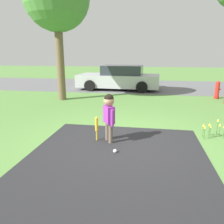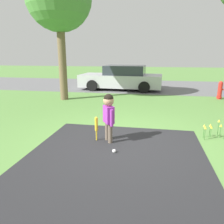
{
  "view_description": "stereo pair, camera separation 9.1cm",
  "coord_description": "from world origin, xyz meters",
  "px_view_note": "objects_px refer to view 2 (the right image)",
  "views": [
    {
      "loc": [
        0.47,
        -4.48,
        1.87
      ],
      "look_at": [
        -0.34,
        0.37,
        0.57
      ],
      "focal_mm": 35.0,
      "sensor_mm": 36.0,
      "label": 1
    },
    {
      "loc": [
        0.56,
        -4.47,
        1.87
      ],
      "look_at": [
        -0.34,
        0.37,
        0.57
      ],
      "focal_mm": 35.0,
      "sensor_mm": 36.0,
      "label": 2
    }
  ],
  "objects_px": {
    "baseball_bat": "(96,125)",
    "sports_ball": "(114,151)",
    "fire_hydrant": "(220,90)",
    "parked_car": "(122,78)",
    "child": "(109,111)"
  },
  "relations": [
    {
      "from": "sports_ball",
      "to": "fire_hydrant",
      "type": "height_order",
      "value": "fire_hydrant"
    },
    {
      "from": "child",
      "to": "fire_hydrant",
      "type": "bearing_deg",
      "value": 113.42
    },
    {
      "from": "child",
      "to": "baseball_bat",
      "type": "height_order",
      "value": "child"
    },
    {
      "from": "fire_hydrant",
      "to": "parked_car",
      "type": "bearing_deg",
      "value": 157.1
    },
    {
      "from": "sports_ball",
      "to": "parked_car",
      "type": "xyz_separation_m",
      "value": [
        -0.98,
        7.99,
        0.57
      ]
    },
    {
      "from": "sports_ball",
      "to": "fire_hydrant",
      "type": "bearing_deg",
      "value": 59.8
    },
    {
      "from": "baseball_bat",
      "to": "sports_ball",
      "type": "distance_m",
      "value": 0.82
    },
    {
      "from": "baseball_bat",
      "to": "fire_hydrant",
      "type": "relative_size",
      "value": 0.72
    },
    {
      "from": "child",
      "to": "sports_ball",
      "type": "relative_size",
      "value": 14.2
    },
    {
      "from": "child",
      "to": "baseball_bat",
      "type": "bearing_deg",
      "value": -123.96
    },
    {
      "from": "fire_hydrant",
      "to": "parked_car",
      "type": "distance_m",
      "value": 4.92
    },
    {
      "from": "baseball_bat",
      "to": "sports_ball",
      "type": "relative_size",
      "value": 7.34
    },
    {
      "from": "parked_car",
      "to": "baseball_bat",
      "type": "bearing_deg",
      "value": 96.34
    },
    {
      "from": "child",
      "to": "baseball_bat",
      "type": "relative_size",
      "value": 1.93
    },
    {
      "from": "fire_hydrant",
      "to": "sports_ball",
      "type": "bearing_deg",
      "value": -120.2
    }
  ]
}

